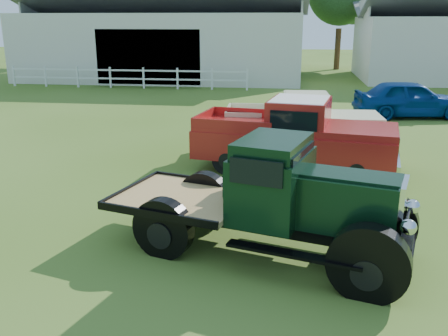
% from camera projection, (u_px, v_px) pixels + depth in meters
% --- Properties ---
extents(ground, '(120.00, 120.00, 0.00)m').
position_uv_depth(ground, '(204.00, 241.00, 9.09)').
color(ground, '#345310').
extents(shed_left, '(18.80, 10.20, 5.60)m').
position_uv_depth(shed_left, '(167.00, 35.00, 33.85)').
color(shed_left, silver).
rests_on(shed_left, ground).
extents(fence_rail, '(14.20, 0.16, 1.20)m').
position_uv_depth(fence_rail, '(127.00, 78.00, 28.91)').
color(fence_rail, white).
rests_on(fence_rail, ground).
extents(tree_a, '(6.30, 6.30, 10.50)m').
position_uv_depth(tree_a, '(57.00, 1.00, 41.18)').
color(tree_a, black).
rests_on(tree_a, ground).
extents(tree_c, '(5.40, 5.40, 9.00)m').
position_uv_depth(tree_c, '(340.00, 10.00, 38.48)').
color(tree_c, black).
rests_on(tree_c, ground).
extents(vintage_flatbed, '(5.52, 3.38, 2.04)m').
position_uv_depth(vintage_flatbed, '(266.00, 197.00, 8.39)').
color(vintage_flatbed, black).
rests_on(vintage_flatbed, ground).
extents(red_pickup, '(5.62, 2.92, 1.95)m').
position_uv_depth(red_pickup, '(294.00, 135.00, 13.06)').
color(red_pickup, '#A21C19').
rests_on(red_pickup, ground).
extents(white_pickup, '(4.81, 2.03, 1.74)m').
position_uv_depth(white_pickup, '(302.00, 124.00, 14.92)').
color(white_pickup, beige).
rests_on(white_pickup, ground).
extents(misc_car_blue, '(4.64, 2.34, 1.52)m').
position_uv_depth(misc_car_blue, '(410.00, 99.00, 20.31)').
color(misc_car_blue, navy).
rests_on(misc_car_blue, ground).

